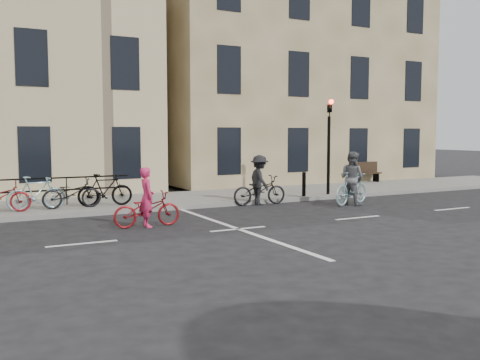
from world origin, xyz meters
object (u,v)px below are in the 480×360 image
bench (366,171)px  cyclist_pink (147,206)px  cyclist_dark (259,185)px  traffic_light (329,135)px  cyclist_grey (352,183)px

bench → cyclist_pink: size_ratio=0.88×
bench → cyclist_dark: 8.98m
cyclist_dark → bench: bearing=-59.5°
bench → cyclist_pink: 14.45m
traffic_light → cyclist_pink: 8.90m
bench → cyclist_dark: cyclist_dark is taller
cyclist_pink → bench: bearing=-62.3°
bench → cyclist_pink: (-13.00, -6.29, -0.12)m
traffic_light → cyclist_pink: bearing=-160.5°
cyclist_dark → cyclist_pink: bearing=122.0°
cyclist_pink → cyclist_grey: 7.81m
bench → cyclist_grey: (-5.25, -5.33, 0.08)m
traffic_light → cyclist_dark: 3.79m
traffic_light → bench: (4.80, 3.39, -1.78)m
cyclist_dark → traffic_light: bearing=-77.2°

